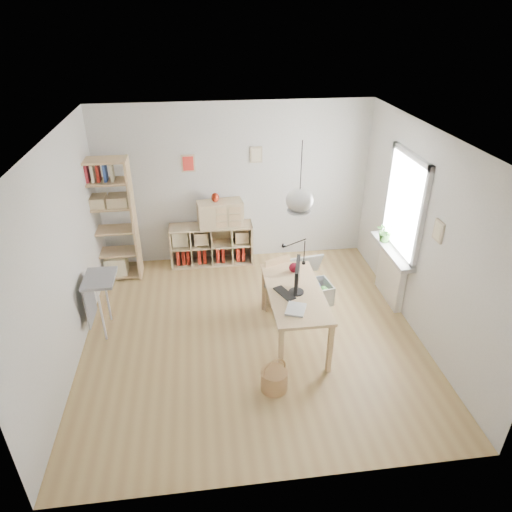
{
  "coord_description": "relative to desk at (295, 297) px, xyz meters",
  "views": [
    {
      "loc": [
        -0.57,
        -4.96,
        3.99
      ],
      "look_at": [
        0.1,
        0.3,
        1.05
      ],
      "focal_mm": 32.0,
      "sensor_mm": 36.0,
      "label": 1
    }
  ],
  "objects": [
    {
      "name": "room_shell",
      "position": [
        -0.0,
        0.0,
        1.34
      ],
      "size": [
        4.5,
        4.5,
        4.5
      ],
      "color": "white",
      "rests_on": "ground"
    },
    {
      "name": "tall_bookshelf",
      "position": [
        -2.59,
        1.95,
        0.43
      ],
      "size": [
        0.8,
        0.38,
        2.0
      ],
      "color": "#DDB77F",
      "rests_on": "ground"
    },
    {
      "name": "cube_shelf",
      "position": [
        -1.02,
        2.23,
        -0.36
      ],
      "size": [
        1.4,
        0.38,
        0.72
      ],
      "color": "#CFB588",
      "rests_on": "ground"
    },
    {
      "name": "red_vase",
      "position": [
        -0.9,
        2.19,
        0.56
      ],
      "size": [
        0.13,
        0.13,
        0.15
      ],
      "primitive_type": "ellipsoid",
      "color": "maroon",
      "rests_on": "drawer_chest"
    },
    {
      "name": "wicker_basket",
      "position": [
        -0.41,
        -0.91,
        -0.51
      ],
      "size": [
        0.32,
        0.32,
        0.44
      ],
      "rotation": [
        0.0,
        0.0,
        0.43
      ],
      "color": "#A67C4B",
      "rests_on": "ground"
    },
    {
      "name": "radiator",
      "position": [
        1.64,
        0.75,
        -0.26
      ],
      "size": [
        0.1,
        0.8,
        0.8
      ],
      "primitive_type": "cube",
      "color": "white",
      "rests_on": "ground"
    },
    {
      "name": "chair",
      "position": [
        -0.06,
        0.6,
        -0.17
      ],
      "size": [
        0.55,
        0.55,
        0.85
      ],
      "rotation": [
        0.0,
        0.0,
        0.41
      ],
      "color": "gray",
      "rests_on": "ground"
    },
    {
      "name": "potted_plant",
      "position": [
        1.57,
        1.01,
        0.36
      ],
      "size": [
        0.35,
        0.33,
        0.31
      ],
      "primitive_type": "imported",
      "rotation": [
        0.0,
        0.0,
        0.38
      ],
      "color": "#2D5B22",
      "rests_on": "windowsill"
    },
    {
      "name": "side_table",
      "position": [
        -2.59,
        0.5,
        0.01
      ],
      "size": [
        0.4,
        0.55,
        0.85
      ],
      "color": "gray",
      "rests_on": "ground"
    },
    {
      "name": "ground",
      "position": [
        -0.55,
        0.15,
        -0.66
      ],
      "size": [
        4.5,
        4.5,
        0.0
      ],
      "primitive_type": "plane",
      "color": "tan",
      "rests_on": "ground"
    },
    {
      "name": "paper_tray",
      "position": [
        -0.08,
        -0.41,
        0.11
      ],
      "size": [
        0.31,
        0.34,
        0.03
      ],
      "primitive_type": "cube",
      "rotation": [
        0.0,
        0.0,
        -0.38
      ],
      "color": "silver",
      "rests_on": "desk"
    },
    {
      "name": "drawer_chest",
      "position": [
        -0.83,
        2.19,
        0.27
      ],
      "size": [
        0.77,
        0.42,
        0.42
      ],
      "primitive_type": "cube",
      "rotation": [
        0.0,
        0.0,
        0.11
      ],
      "color": "#CFB588",
      "rests_on": "cube_shelf"
    },
    {
      "name": "keyboard",
      "position": [
        -0.15,
        -0.05,
        0.1
      ],
      "size": [
        0.26,
        0.37,
        0.02
      ],
      "primitive_type": "cube",
      "rotation": [
        0.0,
        0.0,
        0.42
      ],
      "color": "black",
      "rests_on": "desk"
    },
    {
      "name": "desk",
      "position": [
        0.0,
        0.0,
        0.0
      ],
      "size": [
        0.7,
        1.5,
        0.75
      ],
      "color": "#DDB77F",
      "rests_on": "ground"
    },
    {
      "name": "storage_chest",
      "position": [
        0.43,
        0.86,
        -0.45
      ],
      "size": [
        0.7,
        0.76,
        0.64
      ],
      "rotation": [
        0.0,
        0.0,
        0.16
      ],
      "color": "silver",
      "rests_on": "ground"
    },
    {
      "name": "task_lamp",
      "position": [
        0.08,
        0.62,
        0.36
      ],
      "size": [
        0.36,
        0.13,
        0.39
      ],
      "color": "black",
      "rests_on": "desk"
    },
    {
      "name": "window_unit",
      "position": [
        1.68,
        0.75,
        0.89
      ],
      "size": [
        0.07,
        1.16,
        1.46
      ],
      "color": "white",
      "rests_on": "ground"
    },
    {
      "name": "monitor",
      "position": [
        0.01,
        -0.03,
        0.33
      ],
      "size": [
        0.2,
        0.48,
        0.43
      ],
      "rotation": [
        0.0,
        0.0,
        -0.27
      ],
      "color": "black",
      "rests_on": "desk"
    },
    {
      "name": "yarn_ball",
      "position": [
        0.08,
        0.47,
        0.16
      ],
      "size": [
        0.14,
        0.14,
        0.14
      ],
      "primitive_type": "sphere",
      "color": "#500A1B",
      "rests_on": "desk"
    },
    {
      "name": "windowsill",
      "position": [
        1.59,
        0.75,
        0.17
      ],
      "size": [
        0.22,
        1.2,
        0.06
      ],
      "primitive_type": "cube",
      "color": "silver",
      "rests_on": "radiator"
    }
  ]
}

